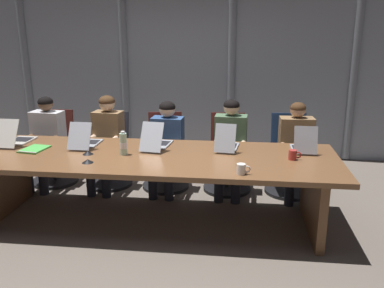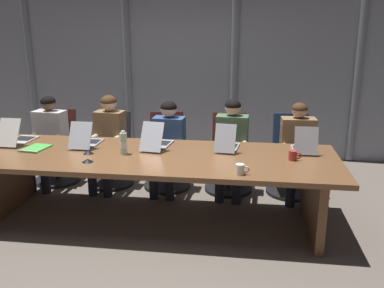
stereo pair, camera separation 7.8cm
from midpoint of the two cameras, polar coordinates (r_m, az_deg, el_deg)
ground_plane at (r=4.48m, az=-6.04°, el=-10.63°), size 13.50×13.50×0.00m
conference_table at (r=4.24m, az=-6.28°, el=-3.39°), size 3.81×1.21×0.74m
curtain_backdrop at (r=6.46m, az=-1.70°, el=9.87°), size 6.75×0.17×2.62m
laptop_left_end at (r=4.99m, az=-23.74°, el=0.73°), size 0.26×0.51×0.30m
laptop_left_mid at (r=4.63m, az=-15.10°, el=0.42°), size 0.25×0.47×0.29m
laptop_center at (r=4.44m, az=-5.44°, el=0.28°), size 0.29×0.53×0.30m
laptop_right_mid at (r=4.36m, az=4.39°, el=0.01°), size 0.26×0.45×0.30m
laptop_right_end at (r=4.42m, az=14.80°, el=-0.29°), size 0.24×0.37×0.30m
office_chair_left_end at (r=5.74m, az=-19.00°, el=-1.56°), size 0.60×0.60×0.94m
office_chair_left_mid at (r=5.46m, az=-11.85°, el=-1.91°), size 0.60×0.60×0.94m
office_chair_center at (r=5.28m, az=-4.14°, el=-2.21°), size 0.60×0.61×0.94m
office_chair_right_mid at (r=5.20m, az=4.53°, el=-2.48°), size 0.60×0.60×0.95m
office_chair_right_end at (r=5.24m, az=13.01°, el=-2.68°), size 0.60×0.60×0.97m
person_left_end at (r=5.54m, az=-20.22°, el=0.97°), size 0.44×0.57×1.16m
person_left_mid at (r=5.22m, az=-12.35°, el=0.94°), size 0.41×0.57×1.19m
person_center at (r=5.04m, az=-4.08°, el=0.40°), size 0.42×0.56×1.13m
person_right_mid at (r=4.96m, az=4.89°, el=0.30°), size 0.41×0.56×1.17m
person_right_end at (r=5.00m, az=13.99°, el=-0.13°), size 0.42×0.56×1.15m
water_bottle_primary at (r=4.21m, az=-10.09°, el=-0.01°), size 0.07×0.07×0.25m
coffee_mug_near at (r=4.12m, az=13.41°, el=-1.49°), size 0.13×0.08×0.10m
coffee_mug_far at (r=3.64m, az=6.34°, el=-3.50°), size 0.13×0.08×0.10m
conference_mic_left_side at (r=4.33m, az=-14.83°, el=-1.18°), size 0.11×0.11×0.03m
conference_mic_middle at (r=4.06m, az=-14.90°, el=-2.31°), size 0.11×0.11×0.03m
spiral_notepad at (r=4.67m, az=-21.61°, el=-0.67°), size 0.26×0.33×0.03m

